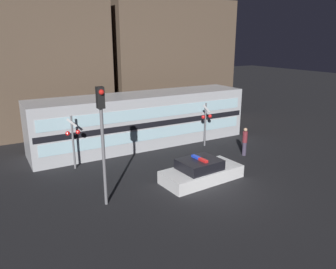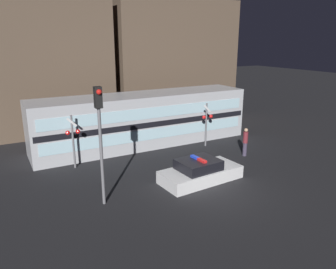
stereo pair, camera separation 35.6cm
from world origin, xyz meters
The scene contains 9 objects.
ground_plane centered at (0.00, 0.00, 0.00)m, with size 120.00×120.00×0.00m, color black.
train centered at (0.22, 8.48, 1.81)m, with size 15.29×3.19×3.61m.
police_car centered at (0.18, 1.28, 0.49)m, with size 4.47×2.23×1.31m.
pedestrian centered at (4.88, 3.12, 0.94)m, with size 0.31×0.31×1.83m.
crossing_signal_near centered at (3.86, 5.96, 1.82)m, with size 0.83×0.33×3.04m.
crossing_signal_far centered at (-5.20, 6.23, 1.87)m, with size 0.83×0.33×3.13m.
traffic_light_corner centered at (-5.09, 1.26, 3.60)m, with size 0.30×0.46×5.35m.
building_left centered at (-4.97, 16.22, 5.28)m, with size 9.94×6.08×10.55m.
building_center centered at (6.73, 16.27, 5.36)m, with size 11.89×5.53×10.71m.
Camera 1 is at (-9.34, -11.79, 7.21)m, focal length 35.00 mm.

